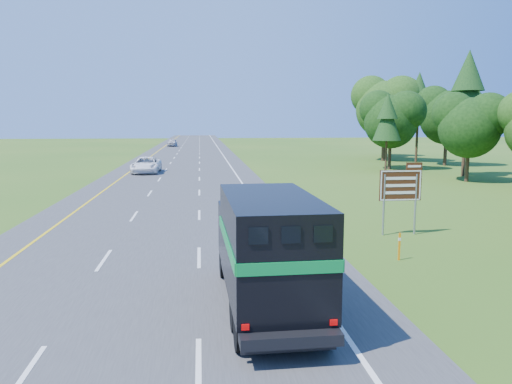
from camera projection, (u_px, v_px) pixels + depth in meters
road at (184, 167)px, 57.84m from camera, size 15.00×260.00×0.04m
lane_markings at (184, 167)px, 57.84m from camera, size 11.15×260.00×0.01m
tree_wall_right at (499, 113)px, 40.18m from camera, size 16.00×100.00×12.00m
horse_truck at (267, 247)px, 14.09m from camera, size 2.54×7.61×3.35m
white_suv at (146, 165)px, 51.55m from camera, size 2.82×5.92×1.63m
far_car at (172, 143)px, 104.76m from camera, size 2.10×4.67×1.56m
exit_sign at (401, 188)px, 23.41m from camera, size 2.03×0.11×3.44m
delineator at (399, 246)px, 19.32m from camera, size 0.09×0.05×1.08m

